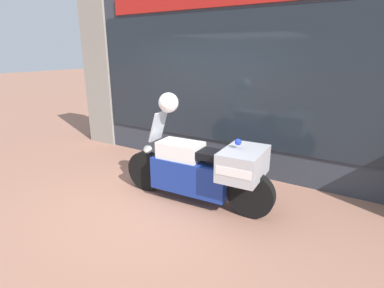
# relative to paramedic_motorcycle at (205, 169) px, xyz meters

# --- Properties ---
(ground_plane) EXTENTS (60.00, 60.00, 0.00)m
(ground_plane) POSITION_rel_paramedic_motorcycle_xyz_m (-0.77, -0.40, -0.56)
(ground_plane) COLOR #9E6B56
(shop_building) EXTENTS (6.71, 0.55, 3.28)m
(shop_building) POSITION_rel_paramedic_motorcycle_xyz_m (-1.16, 1.59, 1.09)
(shop_building) COLOR #333842
(shop_building) RESTS_ON ground
(window_display) EXTENTS (5.46, 0.30, 1.94)m
(window_display) POSITION_rel_paramedic_motorcycle_xyz_m (-0.44, 1.63, -0.09)
(window_display) COLOR slate
(window_display) RESTS_ON ground
(paramedic_motorcycle) EXTENTS (2.41, 0.80, 1.33)m
(paramedic_motorcycle) POSITION_rel_paramedic_motorcycle_xyz_m (0.00, 0.00, 0.00)
(paramedic_motorcycle) COLOR black
(paramedic_motorcycle) RESTS_ON ground
(white_helmet) EXTENTS (0.29, 0.29, 0.29)m
(white_helmet) POSITION_rel_paramedic_motorcycle_xyz_m (-0.60, -0.04, 0.92)
(white_helmet) COLOR white
(white_helmet) RESTS_ON paramedic_motorcycle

